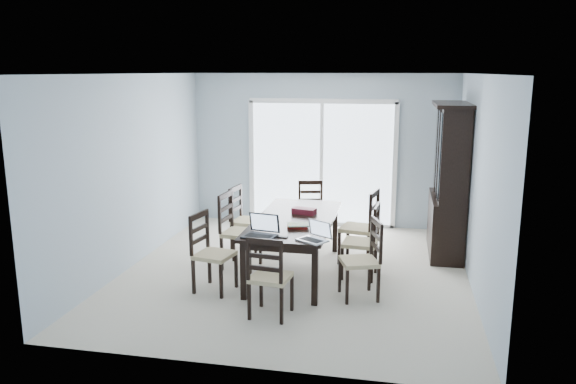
{
  "coord_description": "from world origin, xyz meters",
  "views": [
    {
      "loc": [
        1.31,
        -6.98,
        2.63
      ],
      "look_at": [
        -0.09,
        0.0,
        1.1
      ],
      "focal_mm": 35.0,
      "sensor_mm": 36.0,
      "label": 1
    }
  ],
  "objects_px": {
    "chair_left_near": "(207,243)",
    "chair_right_mid": "(368,233)",
    "laptop_dark": "(259,232)",
    "game_box": "(304,211)",
    "chair_left_far": "(242,212)",
    "chair_right_near": "(367,250)",
    "hot_tub": "(300,188)",
    "chair_end_near": "(268,269)",
    "dining_table": "(295,224)",
    "china_hutch": "(449,182)",
    "chair_end_far": "(311,203)",
    "chair_left_mid": "(234,222)",
    "chair_right_far": "(366,219)",
    "cell_phone": "(282,237)",
    "laptop_silver": "(312,236)"
  },
  "relations": [
    {
      "from": "chair_left_near",
      "to": "chair_right_mid",
      "type": "height_order",
      "value": "chair_right_mid"
    },
    {
      "from": "laptop_dark",
      "to": "game_box",
      "type": "xyz_separation_m",
      "value": [
        0.33,
        1.17,
        -0.02
      ]
    },
    {
      "from": "chair_left_far",
      "to": "chair_right_near",
      "type": "distance_m",
      "value": 2.39
    },
    {
      "from": "laptop_dark",
      "to": "hot_tub",
      "type": "distance_m",
      "value": 4.27
    },
    {
      "from": "chair_right_near",
      "to": "chair_end_near",
      "type": "bearing_deg",
      "value": 109.7
    },
    {
      "from": "laptop_dark",
      "to": "dining_table",
      "type": "bearing_deg",
      "value": 84.44
    },
    {
      "from": "dining_table",
      "to": "chair_right_near",
      "type": "bearing_deg",
      "value": -33.11
    },
    {
      "from": "chair_right_mid",
      "to": "chair_right_near",
      "type": "bearing_deg",
      "value": -172.11
    },
    {
      "from": "chair_right_near",
      "to": "dining_table",
      "type": "bearing_deg",
      "value": 37.42
    },
    {
      "from": "chair_end_near",
      "to": "chair_right_near",
      "type": "bearing_deg",
      "value": 45.63
    },
    {
      "from": "dining_table",
      "to": "china_hutch",
      "type": "relative_size",
      "value": 1.0
    },
    {
      "from": "chair_left_far",
      "to": "chair_end_far",
      "type": "height_order",
      "value": "chair_left_far"
    },
    {
      "from": "chair_right_mid",
      "to": "dining_table",
      "type": "bearing_deg",
      "value": 96.02
    },
    {
      "from": "chair_right_mid",
      "to": "chair_left_mid",
      "type": "bearing_deg",
      "value": 93.11
    },
    {
      "from": "chair_right_mid",
      "to": "chair_right_far",
      "type": "distance_m",
      "value": 0.57
    },
    {
      "from": "chair_right_far",
      "to": "chair_end_near",
      "type": "height_order",
      "value": "chair_right_far"
    },
    {
      "from": "chair_left_far",
      "to": "game_box",
      "type": "height_order",
      "value": "chair_left_far"
    },
    {
      "from": "game_box",
      "to": "chair_end_far",
      "type": "bearing_deg",
      "value": 95.47
    },
    {
      "from": "china_hutch",
      "to": "chair_right_near",
      "type": "height_order",
      "value": "china_hutch"
    },
    {
      "from": "game_box",
      "to": "chair_right_near",
      "type": "bearing_deg",
      "value": -44.59
    },
    {
      "from": "cell_phone",
      "to": "hot_tub",
      "type": "relative_size",
      "value": 0.07
    },
    {
      "from": "cell_phone",
      "to": "hot_tub",
      "type": "bearing_deg",
      "value": 103.14
    },
    {
      "from": "china_hutch",
      "to": "chair_left_far",
      "type": "bearing_deg",
      "value": -170.95
    },
    {
      "from": "chair_end_far",
      "to": "laptop_dark",
      "type": "height_order",
      "value": "chair_end_far"
    },
    {
      "from": "chair_right_mid",
      "to": "game_box",
      "type": "xyz_separation_m",
      "value": [
        -0.87,
        0.23,
        0.2
      ]
    },
    {
      "from": "chair_left_mid",
      "to": "chair_right_far",
      "type": "distance_m",
      "value": 1.81
    },
    {
      "from": "chair_right_mid",
      "to": "cell_phone",
      "type": "bearing_deg",
      "value": 139.13
    },
    {
      "from": "chair_left_near",
      "to": "cell_phone",
      "type": "xyz_separation_m",
      "value": [
        0.95,
        -0.1,
        0.17
      ]
    },
    {
      "from": "dining_table",
      "to": "chair_end_near",
      "type": "height_order",
      "value": "chair_end_near"
    },
    {
      "from": "dining_table",
      "to": "laptop_silver",
      "type": "height_order",
      "value": "laptop_silver"
    },
    {
      "from": "chair_end_near",
      "to": "chair_left_mid",
      "type": "bearing_deg",
      "value": 125.13
    },
    {
      "from": "laptop_silver",
      "to": "hot_tub",
      "type": "distance_m",
      "value": 4.38
    },
    {
      "from": "chair_end_near",
      "to": "dining_table",
      "type": "bearing_deg",
      "value": 95.71
    },
    {
      "from": "china_hutch",
      "to": "laptop_dark",
      "type": "bearing_deg",
      "value": -136.26
    },
    {
      "from": "chair_end_near",
      "to": "laptop_silver",
      "type": "bearing_deg",
      "value": 58.06
    },
    {
      "from": "chair_right_near",
      "to": "chair_left_far",
      "type": "bearing_deg",
      "value": 34.09
    },
    {
      "from": "chair_left_mid",
      "to": "chair_end_near",
      "type": "distance_m",
      "value": 1.75
    },
    {
      "from": "game_box",
      "to": "hot_tub",
      "type": "bearing_deg",
      "value": 101.22
    },
    {
      "from": "cell_phone",
      "to": "chair_right_near",
      "type": "bearing_deg",
      "value": 19.97
    },
    {
      "from": "chair_end_far",
      "to": "hot_tub",
      "type": "distance_m",
      "value": 1.71
    },
    {
      "from": "chair_right_near",
      "to": "chair_left_near",
      "type": "bearing_deg",
      "value": 74.94
    },
    {
      "from": "chair_right_near",
      "to": "chair_right_far",
      "type": "xyz_separation_m",
      "value": [
        -0.1,
        1.22,
        0.06
      ]
    },
    {
      "from": "dining_table",
      "to": "chair_right_mid",
      "type": "distance_m",
      "value": 0.95
    },
    {
      "from": "dining_table",
      "to": "chair_left_far",
      "type": "relative_size",
      "value": 1.96
    },
    {
      "from": "chair_left_far",
      "to": "hot_tub",
      "type": "distance_m",
      "value": 2.58
    },
    {
      "from": "chair_right_near",
      "to": "laptop_silver",
      "type": "height_order",
      "value": "chair_right_near"
    },
    {
      "from": "laptop_dark",
      "to": "hot_tub",
      "type": "xyz_separation_m",
      "value": [
        -0.28,
        4.24,
        -0.37
      ]
    },
    {
      "from": "chair_left_near",
      "to": "hot_tub",
      "type": "relative_size",
      "value": 0.65
    },
    {
      "from": "laptop_dark",
      "to": "game_box",
      "type": "height_order",
      "value": "laptop_dark"
    },
    {
      "from": "hot_tub",
      "to": "game_box",
      "type": "bearing_deg",
      "value": -78.78
    }
  ]
}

